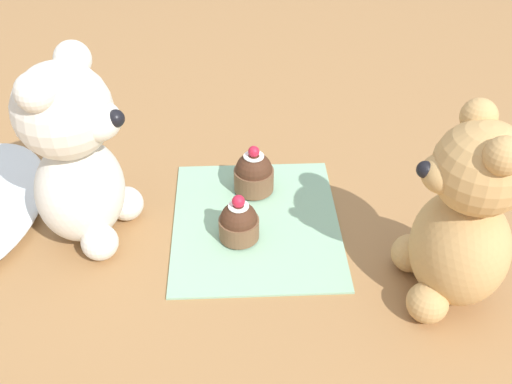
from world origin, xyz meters
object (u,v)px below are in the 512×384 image
at_px(teddy_bear_tan, 463,221).
at_px(cupcake_near_tan_bear, 254,174).
at_px(cupcake_near_cream_bear, 239,222).
at_px(teddy_bear_cream, 75,155).

relative_size(teddy_bear_tan, cupcake_near_tan_bear, 3.30).
bearing_deg(teddy_bear_tan, cupcake_near_cream_bear, -111.97).
bearing_deg(teddy_bear_tan, teddy_bear_cream, -105.45).
relative_size(teddy_bear_cream, cupcake_near_tan_bear, 3.48).
height_order(teddy_bear_cream, cupcake_near_cream_bear, teddy_bear_cream).
relative_size(teddy_bear_cream, cupcake_near_cream_bear, 3.77).
xyz_separation_m(cupcake_near_cream_bear, cupcake_near_tan_bear, (0.10, -0.02, 0.00)).
height_order(teddy_bear_tan, cupcake_near_cream_bear, teddy_bear_tan).
height_order(teddy_bear_cream, cupcake_near_tan_bear, teddy_bear_cream).
distance_m(teddy_bear_tan, cupcake_near_tan_bear, 0.32).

